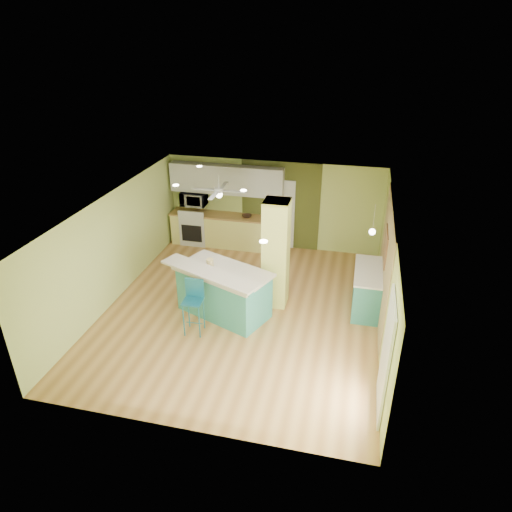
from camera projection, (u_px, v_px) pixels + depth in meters
The scene contains 23 objects.
floor at pixel (242, 310), 10.30m from camera, with size 6.00×7.00×0.01m, color #A46F39.
ceiling at pixel (241, 206), 9.17m from camera, with size 6.00×7.00×0.01m, color white.
wall_back at pixel (273, 205), 12.78m from camera, with size 6.00×0.01×2.50m, color #BCCE6E.
wall_front at pixel (181, 369), 6.69m from camera, with size 6.00×0.01×2.50m, color #BCCE6E.
wall_left at pixel (114, 247), 10.35m from camera, with size 0.01×7.00×2.50m, color #BCCE6E.
wall_right at pixel (387, 277), 9.12m from camera, with size 0.01×7.00×2.50m, color #BCCE6E.
wood_panel at pixel (385, 263), 9.65m from camera, with size 0.02×3.40×2.50m, color #967E55.
olive_accent at pixel (280, 206), 12.72m from camera, with size 2.20×0.02×2.50m, color #4B5120.
interior_door at pixel (280, 214), 12.81m from camera, with size 0.82×0.05×2.00m, color silver.
french_door at pixel (386, 357), 7.22m from camera, with size 0.04×1.08×2.10m, color silver.
column at pixel (276, 254), 10.04m from camera, with size 0.55×0.55×2.50m, color #C6CD5F.
kitchen_run at pixel (227, 230), 13.13m from camera, with size 3.25×0.63×0.94m.
stove at pixel (195, 228), 13.32m from camera, with size 0.76×0.66×1.08m.
upper_cabinets at pixel (226, 180), 12.56m from camera, with size 3.20×0.34×0.80m, color silver.
microwave at pixel (194, 199), 12.92m from camera, with size 0.70×0.48×0.39m, color silver.
ceiling_fan at pixel (219, 191), 11.32m from camera, with size 1.41×1.41×0.61m.
pendant_lamp at pixel (372, 232), 9.56m from camera, with size 0.14×0.14×0.69m.
wall_decor at pixel (386, 246), 9.69m from camera, with size 0.03×0.90×0.70m, color brown.
peninsula at pixel (223, 291), 9.95m from camera, with size 2.48×1.96×1.24m.
bar_stool at pixel (194, 298), 9.28m from camera, with size 0.41×0.41×1.19m.
side_counter at pixel (367, 289), 10.18m from camera, with size 0.64×1.50×0.97m.
fruit_bowl at pixel (247, 216), 12.76m from camera, with size 0.28×0.28×0.07m, color #362216.
canister at pixel (210, 263), 9.88m from camera, with size 0.16×0.16×0.16m, color gold.
Camera 1 is at (2.27, -8.33, 5.76)m, focal length 32.00 mm.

